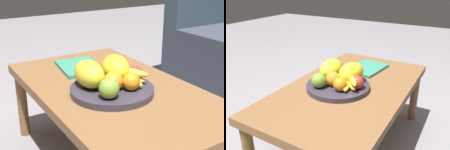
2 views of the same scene
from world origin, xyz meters
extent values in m
cube|color=brown|center=(0.00, 0.00, 0.37)|extent=(1.03, 0.59, 0.04)
cylinder|color=brown|center=(-0.48, -0.25, 0.17)|extent=(0.05, 0.05, 0.35)
cylinder|color=brown|center=(-0.48, 0.25, 0.17)|extent=(0.05, 0.05, 0.35)
cube|color=#303E4A|center=(-0.71, 1.28, 0.51)|extent=(0.14, 0.70, 0.22)
cylinder|color=#332F3D|center=(0.05, -0.04, 0.40)|extent=(0.33, 0.33, 0.03)
ellipsoid|color=yellow|center=(0.00, 0.01, 0.46)|extent=(0.17, 0.14, 0.11)
ellipsoid|color=yellow|center=(0.00, -0.11, 0.46)|extent=(0.17, 0.11, 0.10)
sphere|color=orange|center=(0.11, 0.01, 0.44)|extent=(0.07, 0.07, 0.07)
sphere|color=orange|center=(0.08, -0.05, 0.45)|extent=(0.07, 0.07, 0.07)
sphere|color=olive|center=(0.13, -0.10, 0.45)|extent=(0.08, 0.08, 0.08)
sphere|color=#BA3428|center=(0.05, 0.07, 0.44)|extent=(0.07, 0.07, 0.07)
ellipsoid|color=yellow|center=(0.07, 0.02, 0.43)|extent=(0.15, 0.08, 0.03)
ellipsoid|color=yellow|center=(0.05, 0.03, 0.43)|extent=(0.14, 0.12, 0.03)
ellipsoid|color=yellow|center=(0.05, 0.05, 0.45)|extent=(0.14, 0.11, 0.03)
cube|color=#35886B|center=(-0.28, -0.02, 0.39)|extent=(0.27, 0.21, 0.02)
camera|label=1|loc=(1.01, -0.63, 0.88)|focal=50.32mm
camera|label=2|loc=(1.00, 0.51, 0.92)|focal=37.54mm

